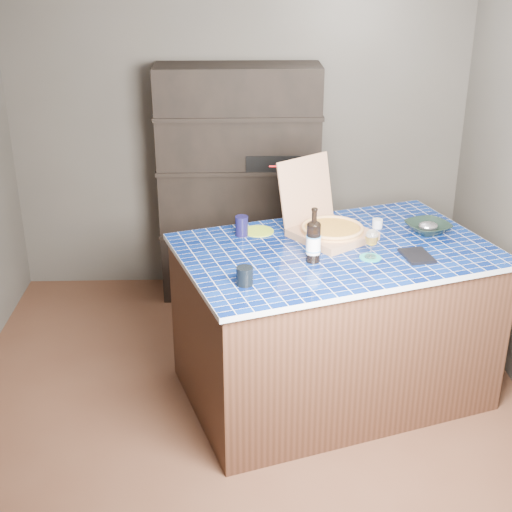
{
  "coord_description": "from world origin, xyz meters",
  "views": [
    {
      "loc": [
        -0.02,
        -3.66,
        2.61
      ],
      "look_at": [
        0.09,
        0.0,
        0.98
      ],
      "focal_mm": 50.0,
      "sensor_mm": 36.0,
      "label": 1
    }
  ],
  "objects_px": {
    "mead_bottle": "(313,241)",
    "dvd_case": "(417,256)",
    "kitchen_island": "(333,322)",
    "bowl": "(428,228)",
    "wine_glass": "(372,238)",
    "pizza_box": "(329,227)"
  },
  "relations": [
    {
      "from": "wine_glass",
      "to": "pizza_box",
      "type": "bearing_deg",
      "value": 121.23
    },
    {
      "from": "dvd_case",
      "to": "wine_glass",
      "type": "bearing_deg",
      "value": 171.18
    },
    {
      "from": "mead_bottle",
      "to": "bowl",
      "type": "xyz_separation_m",
      "value": [
        0.75,
        0.41,
        -0.09
      ]
    },
    {
      "from": "kitchen_island",
      "to": "mead_bottle",
      "type": "height_order",
      "value": "mead_bottle"
    },
    {
      "from": "dvd_case",
      "to": "bowl",
      "type": "xyz_separation_m",
      "value": [
        0.15,
        0.37,
        0.02
      ]
    },
    {
      "from": "pizza_box",
      "to": "kitchen_island",
      "type": "bearing_deg",
      "value": -119.41
    },
    {
      "from": "mead_bottle",
      "to": "dvd_case",
      "type": "relative_size",
      "value": 1.5
    },
    {
      "from": "pizza_box",
      "to": "dvd_case",
      "type": "relative_size",
      "value": 3.02
    },
    {
      "from": "pizza_box",
      "to": "bowl",
      "type": "distance_m",
      "value": 0.62
    },
    {
      "from": "kitchen_island",
      "to": "pizza_box",
      "type": "distance_m",
      "value": 0.58
    },
    {
      "from": "kitchen_island",
      "to": "pizza_box",
      "type": "xyz_separation_m",
      "value": [
        -0.02,
        0.18,
        0.55
      ]
    },
    {
      "from": "pizza_box",
      "to": "wine_glass",
      "type": "relative_size",
      "value": 3.75
    },
    {
      "from": "pizza_box",
      "to": "dvd_case",
      "type": "xyz_separation_m",
      "value": [
        0.46,
        -0.32,
        -0.05
      ]
    },
    {
      "from": "wine_glass",
      "to": "dvd_case",
      "type": "bearing_deg",
      "value": 1.06
    },
    {
      "from": "kitchen_island",
      "to": "mead_bottle",
      "type": "xyz_separation_m",
      "value": [
        -0.16,
        -0.18,
        0.61
      ]
    },
    {
      "from": "bowl",
      "to": "pizza_box",
      "type": "bearing_deg",
      "value": -175.16
    },
    {
      "from": "kitchen_island",
      "to": "pizza_box",
      "type": "relative_size",
      "value": 3.24
    },
    {
      "from": "wine_glass",
      "to": "bowl",
      "type": "relative_size",
      "value": 0.66
    },
    {
      "from": "mead_bottle",
      "to": "bowl",
      "type": "bearing_deg",
      "value": 28.64
    },
    {
      "from": "kitchen_island",
      "to": "dvd_case",
      "type": "relative_size",
      "value": 9.79
    },
    {
      "from": "bowl",
      "to": "wine_glass",
      "type": "bearing_deg",
      "value": -138.25
    },
    {
      "from": "wine_glass",
      "to": "dvd_case",
      "type": "xyz_separation_m",
      "value": [
        0.26,
        0.0,
        -0.11
      ]
    }
  ]
}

